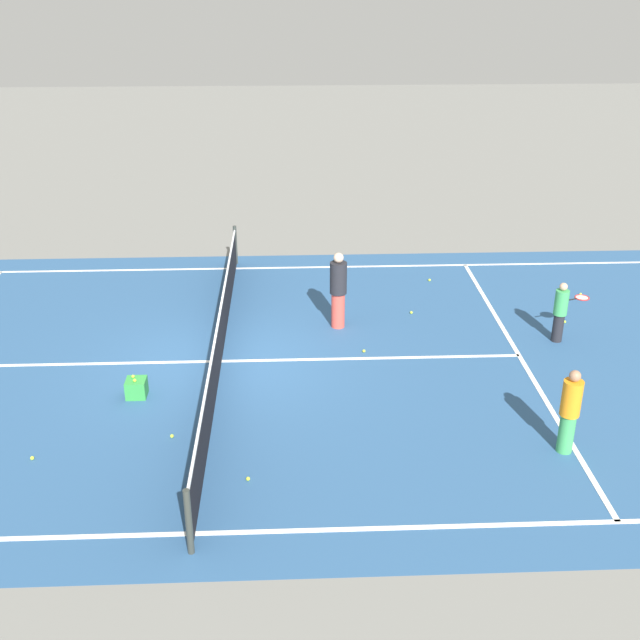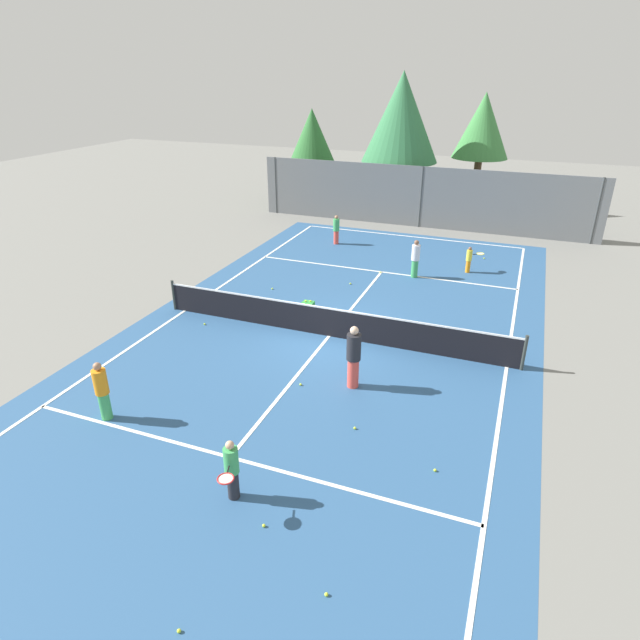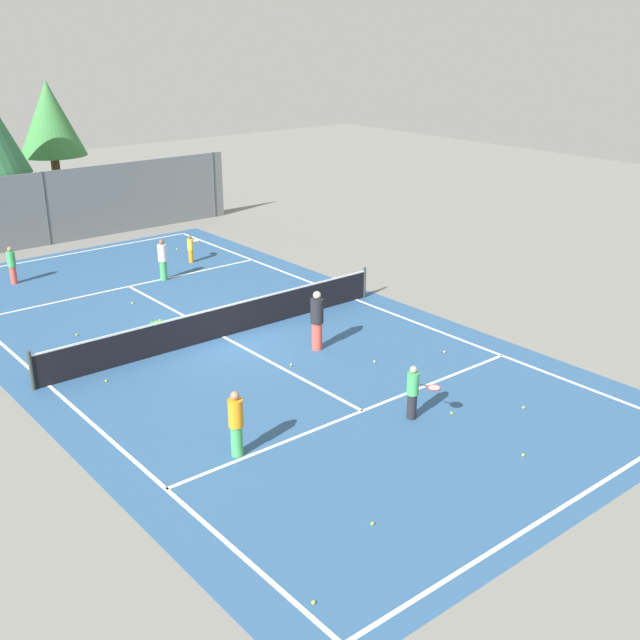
{
  "view_description": "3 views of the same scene",
  "coord_description": "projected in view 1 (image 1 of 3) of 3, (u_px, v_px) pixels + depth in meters",
  "views": [
    {
      "loc": [
        -14.8,
        -1.48,
        7.76
      ],
      "look_at": [
        0.33,
        -2.12,
        0.78
      ],
      "focal_mm": 44.0,
      "sensor_mm": 36.0,
      "label": 1
    },
    {
      "loc": [
        5.32,
        -14.57,
        7.93
      ],
      "look_at": [
        0.34,
        -1.71,
        1.39
      ],
      "focal_mm": 30.2,
      "sensor_mm": 36.0,
      "label": 2
    },
    {
      "loc": [
        -11.76,
        -19.08,
        8.98
      ],
      "look_at": [
        1.43,
        -2.98,
        1.09
      ],
      "focal_mm": 43.5,
      "sensor_mm": 36.0,
      "label": 3
    }
  ],
  "objects": [
    {
      "name": "tennis_ball_8",
      "position": [
        430.0,
        280.0,
        20.76
      ],
      "size": [
        0.07,
        0.07,
        0.07
      ],
      "primitive_type": "sphere",
      "color": "#CCE533",
      "rests_on": "ground_plane"
    },
    {
      "name": "tennis_ball_2",
      "position": [
        565.0,
        322.0,
        18.37
      ],
      "size": [
        0.07,
        0.07,
        0.07
      ],
      "primitive_type": "sphere",
      "color": "#CCE533",
      "rests_on": "ground_plane"
    },
    {
      "name": "tennis_ball_7",
      "position": [
        32.0,
        458.0,
        13.35
      ],
      "size": [
        0.07,
        0.07,
        0.07
      ],
      "primitive_type": "sphere",
      "color": "#CCE533",
      "rests_on": "ground_plane"
    },
    {
      "name": "player_5",
      "position": [
        561.0,
        311.0,
        17.24
      ],
      "size": [
        0.54,
        0.88,
        1.39
      ],
      "color": "#232328",
      "rests_on": "ground_plane"
    },
    {
      "name": "ball_crate",
      "position": [
        136.0,
        388.0,
        15.24
      ],
      "size": [
        0.4,
        0.39,
        0.43
      ],
      "color": "green",
      "rests_on": "ground_plane"
    },
    {
      "name": "player_2",
      "position": [
        570.0,
        411.0,
        13.27
      ],
      "size": [
        0.34,
        0.34,
        1.58
      ],
      "color": "#3FA559",
      "rests_on": "ground_plane"
    },
    {
      "name": "court_surface",
      "position": [
        221.0,
        361.0,
        16.63
      ],
      "size": [
        13.0,
        25.0,
        0.01
      ],
      "color": "#2D5684",
      "rests_on": "ground_plane"
    },
    {
      "name": "tennis_ball_12",
      "position": [
        581.0,
        294.0,
        19.88
      ],
      "size": [
        0.07,
        0.07,
        0.07
      ],
      "primitive_type": "sphere",
      "color": "#CCE533",
      "rests_on": "ground_plane"
    },
    {
      "name": "tennis_net",
      "position": [
        220.0,
        340.0,
        16.41
      ],
      "size": [
        11.9,
        0.1,
        1.1
      ],
      "color": "#333833",
      "rests_on": "ground_plane"
    },
    {
      "name": "tennis_ball_0",
      "position": [
        411.0,
        312.0,
        18.85
      ],
      "size": [
        0.07,
        0.07,
        0.07
      ],
      "primitive_type": "sphere",
      "color": "#CCE533",
      "rests_on": "ground_plane"
    },
    {
      "name": "tennis_ball_10",
      "position": [
        172.0,
        436.0,
        13.97
      ],
      "size": [
        0.07,
        0.07,
        0.07
      ],
      "primitive_type": "sphere",
      "color": "#CCE533",
      "rests_on": "ground_plane"
    },
    {
      "name": "tennis_ball_3",
      "position": [
        248.0,
        479.0,
        12.82
      ],
      "size": [
        0.07,
        0.07,
        0.07
      ],
      "primitive_type": "sphere",
      "color": "#CCE533",
      "rests_on": "ground_plane"
    },
    {
      "name": "ground_plane",
      "position": [
        221.0,
        362.0,
        16.63
      ],
      "size": [
        80.0,
        80.0,
        0.0
      ],
      "primitive_type": "plane",
      "color": "slate"
    },
    {
      "name": "tennis_ball_11",
      "position": [
        364.0,
        351.0,
        17.0
      ],
      "size": [
        0.07,
        0.07,
        0.07
      ],
      "primitive_type": "sphere",
      "color": "#CCE533",
      "rests_on": "ground_plane"
    },
    {
      "name": "player_4",
      "position": [
        338.0,
        290.0,
        17.82
      ],
      "size": [
        0.39,
        0.39,
        1.81
      ],
      "color": "#E54C3F",
      "rests_on": "ground_plane"
    }
  ]
}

